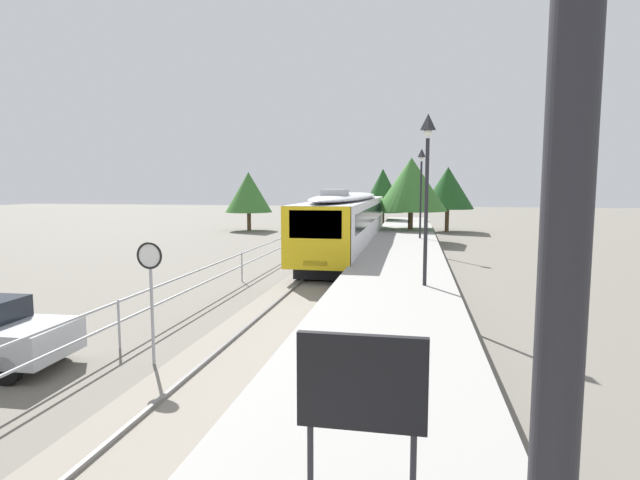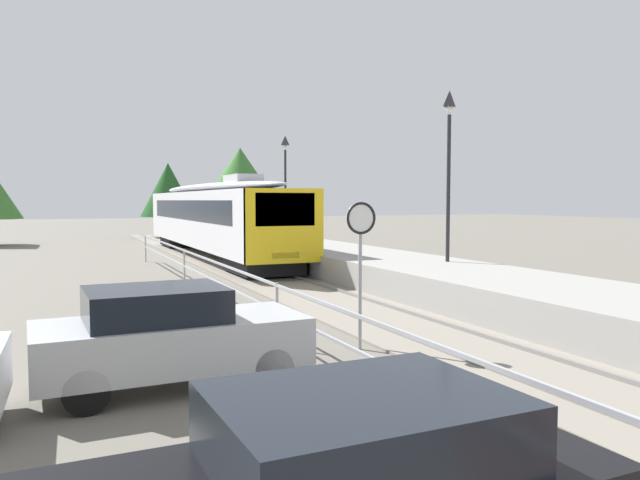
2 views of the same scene
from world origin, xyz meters
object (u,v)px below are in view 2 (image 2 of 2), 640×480
at_px(platform_lamp_far_end, 285,166).
at_px(parked_hatchback_silver, 169,335).
at_px(platform_lamp_mid_platform, 449,143).
at_px(commuter_train, 214,214).
at_px(speed_limit_sign, 361,238).

xyz_separation_m(platform_lamp_far_end, parked_hatchback_silver, (-9.86, -21.43, -3.83)).
relative_size(platform_lamp_mid_platform, platform_lamp_far_end, 1.00).
relative_size(commuter_train, platform_lamp_mid_platform, 3.73).
xyz_separation_m(platform_lamp_far_end, speed_limit_sign, (-6.13, -20.54, -2.50)).
height_order(platform_lamp_mid_platform, speed_limit_sign, platform_lamp_mid_platform).
distance_m(commuter_train, platform_lamp_mid_platform, 14.09).
distance_m(platform_lamp_mid_platform, platform_lamp_far_end, 14.67).
bearing_deg(platform_lamp_mid_platform, platform_lamp_far_end, 90.00).
height_order(platform_lamp_mid_platform, parked_hatchback_silver, platform_lamp_mid_platform).
distance_m(platform_lamp_far_end, parked_hatchback_silver, 23.90).
height_order(platform_lamp_far_end, parked_hatchback_silver, platform_lamp_far_end).
bearing_deg(parked_hatchback_silver, platform_lamp_mid_platform, 34.45).
height_order(commuter_train, platform_lamp_mid_platform, platform_lamp_mid_platform).
xyz_separation_m(commuter_train, speed_limit_sign, (-1.92, -19.09, -0.02)).
bearing_deg(platform_lamp_far_end, parked_hatchback_silver, -114.71).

